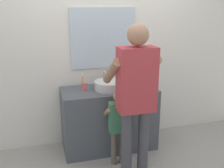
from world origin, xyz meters
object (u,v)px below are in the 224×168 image
Objects in this scene: soap_bottle at (135,80)px; adult_parent at (136,89)px; toothbrush_cup at (84,86)px; child_toddler at (118,121)px.

adult_parent is (-0.26, -0.71, 0.12)m from soap_bottle.
adult_parent is (0.42, -0.68, 0.14)m from toothbrush_cup.
child_toddler is at bearing -128.56° from soap_bottle.
toothbrush_cup is at bearing -177.84° from soap_bottle.
child_toddler is at bearing -55.70° from toothbrush_cup.
soap_bottle is 0.18× the size of child_toddler.
adult_parent reaches higher than toothbrush_cup.
child_toddler is (-0.37, -0.47, -0.33)m from soap_bottle.
toothbrush_cup reaches higher than soap_bottle.
toothbrush_cup is 0.12× the size of adult_parent.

